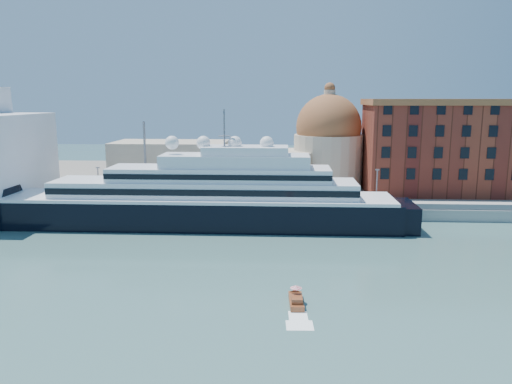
{
  "coord_description": "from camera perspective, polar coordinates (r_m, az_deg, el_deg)",
  "views": [
    {
      "loc": [
        10.14,
        -74.05,
        25.4
      ],
      "look_at": [
        5.12,
        18.0,
        8.03
      ],
      "focal_mm": 35.0,
      "sensor_mm": 36.0,
      "label": 1
    }
  ],
  "objects": [
    {
      "name": "church",
      "position": [
        132.61,
        1.49,
        4.39
      ],
      "size": [
        66.0,
        18.0,
        25.5
      ],
      "color": "beige",
      "rests_on": "land"
    },
    {
      "name": "lamp_posts",
      "position": [
        109.84,
        -8.9,
        2.4
      ],
      "size": [
        120.8,
        2.4,
        18.0
      ],
      "color": "slate",
      "rests_on": "quay"
    },
    {
      "name": "land",
      "position": [
        151.37,
        -0.76,
        1.39
      ],
      "size": [
        260.0,
        72.0,
        2.0
      ],
      "primitive_type": "cube",
      "color": "slate",
      "rests_on": "ground"
    },
    {
      "name": "quay",
      "position": [
        111.18,
        -2.19,
        -1.88
      ],
      "size": [
        180.0,
        10.0,
        2.5
      ],
      "primitive_type": "cube",
      "color": "gray",
      "rests_on": "ground"
    },
    {
      "name": "water_taxi",
      "position": [
        63.88,
        4.62,
        -12.22
      ],
      "size": [
        1.93,
        5.21,
        2.44
      ],
      "rotation": [
        0.0,
        0.0,
        0.04
      ],
      "color": "maroon",
      "rests_on": "ground"
    },
    {
      "name": "warehouse",
      "position": [
        133.32,
        21.49,
        4.94
      ],
      "size": [
        43.0,
        19.0,
        23.25
      ],
      "color": "maroon",
      "rests_on": "land"
    },
    {
      "name": "quay_fence",
      "position": [
        106.41,
        -2.42,
        -1.44
      ],
      "size": [
        180.0,
        0.1,
        1.2
      ],
      "primitive_type": "cube",
      "color": "slate",
      "rests_on": "quay"
    },
    {
      "name": "ground",
      "position": [
        78.94,
        -4.47,
        -8.13
      ],
      "size": [
        400.0,
        400.0,
        0.0
      ],
      "primitive_type": "plane",
      "color": "#386261",
      "rests_on": "ground"
    },
    {
      "name": "superyacht",
      "position": [
        101.26,
        -8.45,
        -1.24
      ],
      "size": [
        91.27,
        12.65,
        27.28
      ],
      "color": "black",
      "rests_on": "ground"
    }
  ]
}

